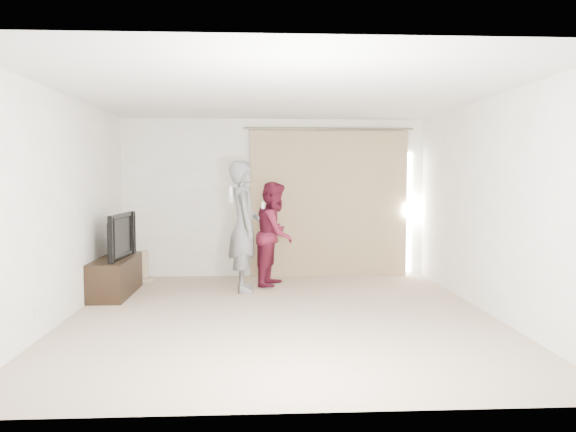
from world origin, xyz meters
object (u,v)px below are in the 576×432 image
object	(u,v)px
tv_console	(116,276)
tv	(115,236)
person_woman	(275,234)
person_man	(244,226)

from	to	relation	value
tv_console	tv	size ratio (longest dim) A/B	1.23
tv_console	tv	world-z (taller)	tv
person_woman	tv	bearing A→B (deg)	-165.39
tv_console	person_woman	bearing A→B (deg)	14.61
tv_console	person_man	distance (m)	1.93
tv	person_man	xyz separation A→B (m)	(1.79, 0.18, 0.11)
tv_console	person_woman	xyz separation A→B (m)	(2.25, 0.59, 0.53)
tv	person_woman	distance (m)	2.33
person_man	person_woman	bearing A→B (deg)	41.40
person_man	person_woman	world-z (taller)	person_man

